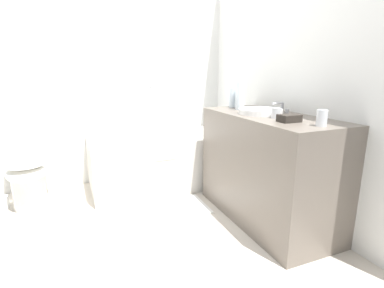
{
  "coord_description": "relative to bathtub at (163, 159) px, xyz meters",
  "views": [
    {
      "loc": [
        -0.35,
        -2.07,
        1.22
      ],
      "look_at": [
        0.64,
        0.27,
        0.58
      ],
      "focal_mm": 27.62,
      "sensor_mm": 36.0,
      "label": 1
    }
  ],
  "objects": [
    {
      "name": "bath_mat",
      "position": [
        -0.13,
        -0.62,
        -0.29
      ],
      "size": [
        0.67,
        0.42,
        0.01
      ],
      "primitive_type": "cube",
      "color": "white",
      "rests_on": "ground_plane"
    },
    {
      "name": "bathtub",
      "position": [
        0.0,
        0.0,
        0.0
      ],
      "size": [
        1.5,
        0.74,
        1.22
      ],
      "color": "silver",
      "rests_on": "ground_plane"
    },
    {
      "name": "toilet_paper_roll",
      "position": [
        -1.52,
        -0.0,
        -0.24
      ],
      "size": [
        0.11,
        0.11,
        0.11
      ],
      "primitive_type": "cylinder",
      "color": "white",
      "rests_on": "ground_plane"
    },
    {
      "name": "ground_plane",
      "position": [
        -0.54,
        -0.85,
        -0.29
      ],
      "size": [
        3.77,
        3.77,
        0.0
      ],
      "primitive_type": "plane",
      "color": "beige"
    },
    {
      "name": "water_bottle_0",
      "position": [
        0.53,
        -0.53,
        0.68
      ],
      "size": [
        0.07,
        0.07,
        0.21
      ],
      "color": "silver",
      "rests_on": "vanity_counter"
    },
    {
      "name": "wall_back_tiled",
      "position": [
        -0.54,
        0.42,
        0.91
      ],
      "size": [
        3.17,
        0.1,
        2.41
      ],
      "primitive_type": "cube",
      "color": "silver",
      "rests_on": "ground_plane"
    },
    {
      "name": "sink_faucet",
      "position": [
        0.72,
        -0.98,
        0.62
      ],
      "size": [
        0.12,
        0.15,
        0.09
      ],
      "color": "#AFAFB4",
      "rests_on": "vanity_counter"
    },
    {
      "name": "water_bottle_2",
      "position": [
        0.54,
        -0.61,
        0.69
      ],
      "size": [
        0.06,
        0.06,
        0.22
      ],
      "color": "silver",
      "rests_on": "vanity_counter"
    },
    {
      "name": "drinking_glass_1",
      "position": [
        0.49,
        -1.21,
        0.62
      ],
      "size": [
        0.07,
        0.07,
        0.08
      ],
      "primitive_type": "cylinder",
      "color": "white",
      "rests_on": "vanity_counter"
    },
    {
      "name": "amenity_basket",
      "position": [
        0.48,
        -1.36,
        0.61
      ],
      "size": [
        0.14,
        0.1,
        0.05
      ],
      "primitive_type": "cube",
      "color": "#2D2823",
      "rests_on": "vanity_counter"
    },
    {
      "name": "vanity_counter",
      "position": [
        0.56,
        -1.05,
        0.15
      ],
      "size": [
        0.57,
        1.25,
        0.88
      ],
      "primitive_type": "cube",
      "color": "#6B6056",
      "rests_on": "ground_plane"
    },
    {
      "name": "water_bottle_1",
      "position": [
        0.5,
        -0.7,
        0.71
      ],
      "size": [
        0.07,
        0.07,
        0.26
      ],
      "color": "silver",
      "rests_on": "vanity_counter"
    },
    {
      "name": "wall_right_mirror",
      "position": [
        0.89,
        -0.85,
        0.91
      ],
      "size": [
        0.1,
        2.84,
        2.41
      ],
      "primitive_type": "cube",
      "color": "silver",
      "rests_on": "ground_plane"
    },
    {
      "name": "drinking_glass_0",
      "position": [
        0.55,
        -1.57,
        0.64
      ],
      "size": [
        0.07,
        0.07,
        0.1
      ],
      "primitive_type": "cylinder",
      "color": "white",
      "rests_on": "vanity_counter"
    },
    {
      "name": "toilet",
      "position": [
        -1.29,
        -0.02,
        0.04
      ],
      "size": [
        0.39,
        0.51,
        0.72
      ],
      "rotation": [
        0.0,
        0.0,
        -1.49
      ],
      "color": "white",
      "rests_on": "ground_plane"
    },
    {
      "name": "sink_basin",
      "position": [
        0.52,
        -0.98,
        0.61
      ],
      "size": [
        0.35,
        0.35,
        0.04
      ],
      "primitive_type": "cylinder",
      "color": "white",
      "rests_on": "vanity_counter"
    }
  ]
}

